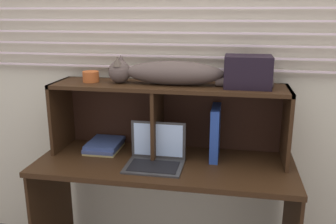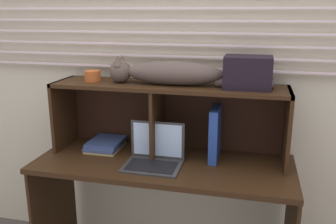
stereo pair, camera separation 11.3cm
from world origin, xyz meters
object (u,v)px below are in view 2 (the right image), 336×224
cat (169,73)px  storage_box (248,72)px  binder_upright (215,133)px  book_stack (106,144)px  small_basket (93,76)px  laptop (154,156)px

cat → storage_box: bearing=-0.0°
binder_upright → cat: bearing=180.0°
binder_upright → book_stack: bearing=179.9°
binder_upright → storage_box: 0.40m
cat → storage_box: size_ratio=3.70×
small_basket → cat: bearing=0.0°
cat → book_stack: cat is taller
binder_upright → storage_box: size_ratio=1.22×
small_basket → storage_box: storage_box is taller
book_stack → small_basket: 0.44m
laptop → small_basket: small_basket is taller
laptop → storage_box: (0.48, 0.16, 0.47)m
cat → laptop: cat is taller
binder_upright → storage_box: storage_box is taller
cat → book_stack: size_ratio=3.73×
binder_upright → laptop: bearing=-152.9°
storage_box → laptop: bearing=-161.3°
book_stack → storage_box: bearing=-0.1°
storage_box → binder_upright: bearing=180.0°
cat → binder_upright: (0.27, -0.00, -0.34)m
binder_upright → small_basket: small_basket is taller
laptop → binder_upright: binder_upright is taller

